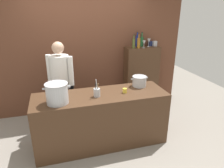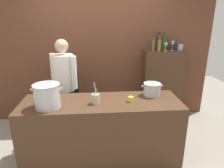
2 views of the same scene
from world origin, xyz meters
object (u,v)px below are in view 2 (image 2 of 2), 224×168
(stockpot_small, at_px, (152,89))
(wine_glass_tall, at_px, (173,44))
(wine_bottle_olive, at_px, (153,45))
(spice_tin_silver, at_px, (180,47))
(wine_glass_short, at_px, (166,45))
(spice_tin_navy, at_px, (175,47))
(wine_bottle_green, at_px, (164,44))
(wine_bottle_amber, at_px, (159,45))
(chef, at_px, (65,82))
(stockpot_large, at_px, (47,96))
(utensil_crock, at_px, (96,98))
(wine_bottle_cobalt, at_px, (159,43))
(butter_jar, at_px, (131,99))

(stockpot_small, relative_size, wine_glass_tall, 1.81)
(wine_bottle_olive, relative_size, spice_tin_silver, 2.54)
(wine_glass_short, height_order, spice_tin_navy, wine_glass_short)
(wine_bottle_green, relative_size, spice_tin_navy, 2.98)
(wine_bottle_amber, bearing_deg, stockpot_small, -111.14)
(chef, relative_size, wine_bottle_amber, 5.40)
(stockpot_small, height_order, wine_bottle_green, wine_bottle_green)
(wine_glass_short, xyz_separation_m, wine_glass_tall, (0.16, 0.10, 0.01))
(wine_bottle_amber, bearing_deg, chef, -166.71)
(stockpot_large, distance_m, wine_bottle_olive, 2.12)
(stockpot_small, relative_size, wine_bottle_olive, 1.10)
(stockpot_large, bearing_deg, wine_glass_short, 32.72)
(utensil_crock, relative_size, spice_tin_silver, 2.63)
(stockpot_large, xyz_separation_m, stockpot_small, (1.41, 0.30, -0.06))
(chef, distance_m, spice_tin_silver, 2.23)
(wine_bottle_olive, relative_size, wine_glass_tall, 1.64)
(chef, relative_size, stockpot_large, 4.28)
(wine_bottle_amber, bearing_deg, wine_bottle_cobalt, 74.90)
(wine_bottle_olive, bearing_deg, wine_glass_tall, 11.70)
(wine_bottle_amber, xyz_separation_m, spice_tin_silver, (0.44, 0.12, -0.06))
(utensil_crock, xyz_separation_m, wine_glass_tall, (1.45, 1.24, 0.54))
(butter_jar, xyz_separation_m, spice_tin_navy, (1.07, 1.32, 0.50))
(stockpot_large, height_order, spice_tin_silver, spice_tin_silver)
(wine_bottle_green, distance_m, spice_tin_navy, 0.23)
(wine_glass_tall, relative_size, spice_tin_navy, 1.66)
(stockpot_large, relative_size, spice_tin_navy, 3.71)
(chef, bearing_deg, butter_jar, 178.00)
(stockpot_small, relative_size, wine_glass_short, 1.97)
(stockpot_large, xyz_separation_m, butter_jar, (1.06, 0.09, -0.12))
(utensil_crock, relative_size, wine_bottle_cobalt, 0.94)
(spice_tin_navy, bearing_deg, spice_tin_silver, -47.00)
(wine_bottle_cobalt, height_order, spice_tin_navy, wine_bottle_cobalt)
(wine_bottle_olive, bearing_deg, stockpot_large, -143.39)
(stockpot_small, bearing_deg, spice_tin_silver, 52.41)
(wine_bottle_olive, xyz_separation_m, wine_bottle_cobalt, (0.16, 0.19, 0.01))
(wine_bottle_amber, bearing_deg, wine_bottle_green, 50.15)
(butter_jar, height_order, wine_bottle_olive, wine_bottle_olive)
(utensil_crock, height_order, spice_tin_navy, spice_tin_navy)
(spice_tin_navy, bearing_deg, utensil_crock, -138.94)
(butter_jar, height_order, wine_bottle_amber, wine_bottle_amber)
(chef, relative_size, wine_glass_short, 10.45)
(wine_glass_short, distance_m, wine_glass_tall, 0.19)
(wine_bottle_olive, distance_m, spice_tin_silver, 0.56)
(wine_bottle_olive, distance_m, wine_bottle_cobalt, 0.25)
(wine_bottle_cobalt, bearing_deg, spice_tin_silver, -13.93)
(chef, relative_size, spice_tin_silver, 14.76)
(spice_tin_navy, bearing_deg, wine_bottle_green, -175.17)
(stockpot_small, distance_m, wine_glass_tall, 1.31)
(wine_bottle_cobalt, xyz_separation_m, spice_tin_navy, (0.31, -0.02, -0.07))
(wine_bottle_amber, relative_size, wine_bottle_green, 0.99)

